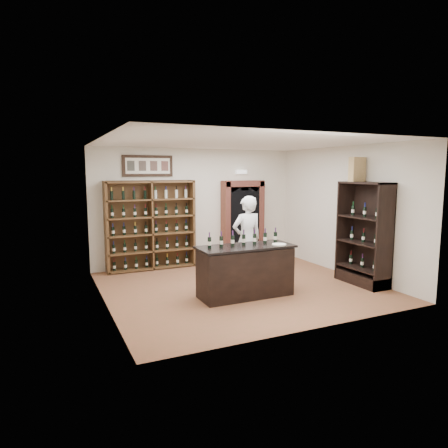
{
  "coord_description": "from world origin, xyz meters",
  "views": [
    {
      "loc": [
        -3.74,
        -7.28,
        2.43
      ],
      "look_at": [
        -0.24,
        0.3,
        1.32
      ],
      "focal_mm": 32.0,
      "sensor_mm": 36.0,
      "label": 1
    }
  ],
  "objects_px": {
    "wine_shelf": "(151,225)",
    "side_cabinet": "(364,249)",
    "wine_crate": "(357,169)",
    "tasting_counter": "(245,271)",
    "shopkeeper": "(247,240)",
    "counter_bottle_0": "(209,242)"
  },
  "relations": [
    {
      "from": "shopkeeper",
      "to": "wine_crate",
      "type": "xyz_separation_m",
      "value": [
        2.2,
        -0.88,
        1.51
      ]
    },
    {
      "from": "side_cabinet",
      "to": "shopkeeper",
      "type": "xyz_separation_m",
      "value": [
        -2.24,
        1.16,
        0.2
      ]
    },
    {
      "from": "tasting_counter",
      "to": "wine_shelf",
      "type": "bearing_deg",
      "value": 110.56
    },
    {
      "from": "wine_shelf",
      "to": "shopkeeper",
      "type": "height_order",
      "value": "wine_shelf"
    },
    {
      "from": "wine_shelf",
      "to": "counter_bottle_0",
      "type": "height_order",
      "value": "wine_shelf"
    },
    {
      "from": "side_cabinet",
      "to": "wine_crate",
      "type": "bearing_deg",
      "value": 98.48
    },
    {
      "from": "wine_crate",
      "to": "counter_bottle_0",
      "type": "bearing_deg",
      "value": 173.53
    },
    {
      "from": "tasting_counter",
      "to": "wine_crate",
      "type": "relative_size",
      "value": 3.6
    },
    {
      "from": "tasting_counter",
      "to": "side_cabinet",
      "type": "height_order",
      "value": "side_cabinet"
    },
    {
      "from": "wine_shelf",
      "to": "wine_crate",
      "type": "height_order",
      "value": "wine_crate"
    },
    {
      "from": "counter_bottle_0",
      "to": "wine_shelf",
      "type": "bearing_deg",
      "value": 97.58
    },
    {
      "from": "wine_crate",
      "to": "tasting_counter",
      "type": "bearing_deg",
      "value": 174.72
    },
    {
      "from": "wine_crate",
      "to": "wine_shelf",
      "type": "bearing_deg",
      "value": 137.25
    },
    {
      "from": "wine_shelf",
      "to": "tasting_counter",
      "type": "height_order",
      "value": "wine_shelf"
    },
    {
      "from": "shopkeeper",
      "to": "tasting_counter",
      "type": "bearing_deg",
      "value": 58.51
    },
    {
      "from": "counter_bottle_0",
      "to": "shopkeeper",
      "type": "distance_m",
      "value": 1.45
    },
    {
      "from": "wine_shelf",
      "to": "tasting_counter",
      "type": "xyz_separation_m",
      "value": [
        1.1,
        -2.93,
        -0.61
      ]
    },
    {
      "from": "side_cabinet",
      "to": "shopkeeper",
      "type": "bearing_deg",
      "value": 152.65
    },
    {
      "from": "wine_shelf",
      "to": "side_cabinet",
      "type": "relative_size",
      "value": 1.0
    },
    {
      "from": "wine_shelf",
      "to": "shopkeeper",
      "type": "bearing_deg",
      "value": -52.59
    },
    {
      "from": "tasting_counter",
      "to": "side_cabinet",
      "type": "bearing_deg",
      "value": -6.28
    },
    {
      "from": "counter_bottle_0",
      "to": "side_cabinet",
      "type": "height_order",
      "value": "side_cabinet"
    }
  ]
}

